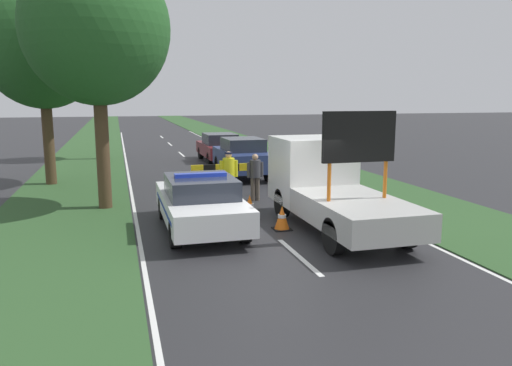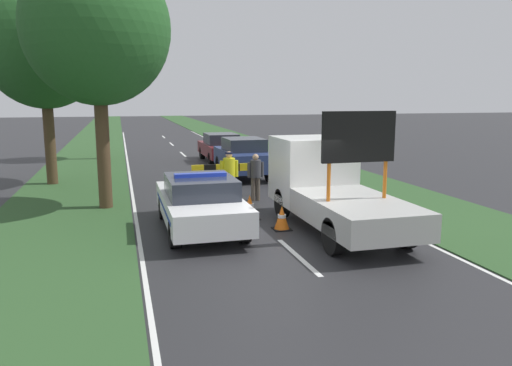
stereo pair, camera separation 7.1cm
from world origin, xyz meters
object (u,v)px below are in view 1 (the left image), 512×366
at_px(queued_car_hatch_blue, 242,157).
at_px(roadside_tree_near_left, 42,46).
at_px(police_car, 200,202).
at_px(traffic_cone_near_truck, 197,186).
at_px(traffic_cone_behind_barrier, 197,193).
at_px(roadside_tree_near_right, 100,63).
at_px(roadside_tree_mid_left, 96,29).
at_px(police_officer, 229,172).
at_px(pedestrian_civilian, 255,173).
at_px(traffic_cone_centre_front, 296,189).
at_px(traffic_cone_lane_edge, 250,207).
at_px(traffic_cone_near_police, 282,218).
at_px(queued_car_wagon_maroon, 220,147).
at_px(road_barrier, 227,170).
at_px(work_truck, 328,184).

height_order(queued_car_hatch_blue, roadside_tree_near_left, roadside_tree_near_left).
distance_m(police_car, traffic_cone_near_truck, 4.92).
xyz_separation_m(traffic_cone_behind_barrier, roadside_tree_near_right, (-3.24, 12.60, 5.02)).
bearing_deg(roadside_tree_mid_left, traffic_cone_behind_barrier, 7.37).
xyz_separation_m(police_officer, pedestrian_civilian, (0.93, 0.11, -0.09)).
xyz_separation_m(traffic_cone_centre_front, queued_car_hatch_blue, (-0.58, 5.22, 0.53)).
relative_size(police_officer, traffic_cone_lane_edge, 2.43).
bearing_deg(traffic_cone_behind_barrier, traffic_cone_lane_edge, -70.08).
relative_size(police_officer, traffic_cone_near_truck, 2.94).
relative_size(pedestrian_civilian, traffic_cone_behind_barrier, 3.16).
bearing_deg(traffic_cone_lane_edge, traffic_cone_near_police, -69.04).
height_order(traffic_cone_near_police, queued_car_wagon_maroon, queued_car_wagon_maroon).
distance_m(police_car, roadside_tree_mid_left, 6.28).
relative_size(road_barrier, traffic_cone_lane_edge, 3.59).
xyz_separation_m(pedestrian_civilian, roadside_tree_mid_left, (-4.86, 0.13, 4.53)).
bearing_deg(queued_car_wagon_maroon, traffic_cone_lane_edge, 82.30).
distance_m(work_truck, traffic_cone_behind_barrier, 5.15).
relative_size(police_officer, traffic_cone_centre_front, 2.38).
bearing_deg(queued_car_wagon_maroon, roadside_tree_near_right, -23.47).
relative_size(traffic_cone_centre_front, traffic_cone_lane_edge, 1.02).
bearing_deg(work_truck, police_car, -9.88).
distance_m(work_truck, roadside_tree_mid_left, 8.23).
xyz_separation_m(queued_car_wagon_maroon, roadside_tree_near_left, (-7.93, -5.29, 4.59)).
distance_m(police_officer, roadside_tree_near_left, 9.17).
bearing_deg(police_car, police_officer, 59.49).
distance_m(work_truck, roadside_tree_near_left, 12.68).
height_order(pedestrian_civilian, traffic_cone_lane_edge, pedestrian_civilian).
bearing_deg(queued_car_hatch_blue, pedestrian_civilian, 80.84).
distance_m(police_car, traffic_cone_centre_front, 4.80).
relative_size(queued_car_hatch_blue, roadside_tree_mid_left, 0.56).
xyz_separation_m(pedestrian_civilian, traffic_cone_behind_barrier, (-1.90, 0.51, -0.68)).
bearing_deg(road_barrier, traffic_cone_near_truck, 143.51).
bearing_deg(queued_car_hatch_blue, traffic_cone_near_police, 82.74).
distance_m(traffic_cone_centre_front, traffic_cone_near_truck, 3.62).
distance_m(traffic_cone_near_police, roadside_tree_mid_left, 7.90).
bearing_deg(roadside_tree_near_right, traffic_cone_near_police, -74.05).
height_order(work_truck, traffic_cone_centre_front, work_truck).
relative_size(police_car, roadside_tree_near_left, 0.62).
bearing_deg(roadside_tree_near_left, road_barrier, -34.98).
bearing_deg(traffic_cone_lane_edge, pedestrian_civilian, 70.93).
height_order(traffic_cone_near_police, roadside_tree_near_left, roadside_tree_near_left).
relative_size(pedestrian_civilian, queued_car_hatch_blue, 0.37).
distance_m(traffic_cone_behind_barrier, queued_car_wagon_maroon, 10.37).
distance_m(police_car, road_barrier, 4.34).
xyz_separation_m(traffic_cone_lane_edge, queued_car_hatch_blue, (1.64, 7.39, 0.54)).
height_order(traffic_cone_near_police, queued_car_hatch_blue, queued_car_hatch_blue).
bearing_deg(queued_car_wagon_maroon, work_truck, 90.56).
bearing_deg(roadside_tree_near_left, traffic_cone_near_truck, -33.72).
relative_size(traffic_cone_centre_front, queued_car_hatch_blue, 0.17).
distance_m(pedestrian_civilian, roadside_tree_near_left, 9.79).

